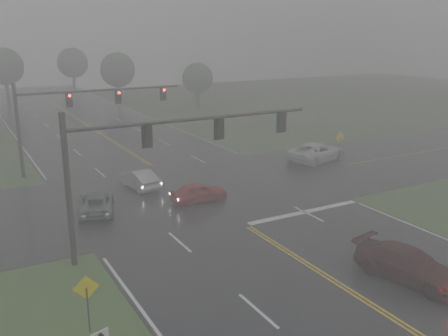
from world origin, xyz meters
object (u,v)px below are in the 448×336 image
sedan_silver (139,188)px  signal_gantry_far (73,108)px  sedan_red (199,202)px  sedan_maroon (407,280)px  car_grey (97,212)px  pickup_white (316,161)px  signal_gantry_near (152,150)px

sedan_silver → signal_gantry_far: 9.28m
sedan_red → sedan_maroon: bearing=-165.1°
car_grey → signal_gantry_far: (1.26, 10.66, 5.24)m
sedan_red → pickup_white: 14.85m
pickup_white → signal_gantry_near: signal_gantry_near is taller
signal_gantry_far → signal_gantry_near: bearing=-89.8°
sedan_silver → signal_gantry_far: signal_gantry_far is taller
sedan_maroon → signal_gantry_far: bearing=96.4°
sedan_maroon → sedan_red: size_ratio=1.34×
sedan_red → signal_gantry_far: bearing=25.2°
signal_gantry_near → signal_gantry_far: 17.48m
sedan_red → sedan_silver: 5.56m
sedan_maroon → sedan_red: (-3.65, 14.72, 0.00)m
sedan_maroon → car_grey: sedan_maroon is taller
signal_gantry_near → pickup_white: bearing=27.7°
sedan_maroon → car_grey: size_ratio=1.14×
sedan_silver → signal_gantry_near: bearing=67.0°
car_grey → signal_gantry_far: 11.94m
car_grey → sedan_red: bearing=-174.5°
car_grey → signal_gantry_near: 8.81m
sedan_silver → pickup_white: 16.62m
sedan_maroon → sedan_silver: 20.61m
car_grey → signal_gantry_near: bearing=118.2°
sedan_maroon → sedan_silver: sedan_maroon is taller
sedan_red → sedan_silver: bearing=28.3°
sedan_silver → signal_gantry_far: size_ratio=0.31×
pickup_white → sedan_maroon: bearing=137.3°
sedan_red → signal_gantry_far: signal_gantry_far is taller
sedan_red → signal_gantry_far: (-5.41, 12.04, 5.24)m
sedan_maroon → signal_gantry_far: 28.73m
pickup_white → car_grey: bearing=84.6°
pickup_white → signal_gantry_far: size_ratio=0.44×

